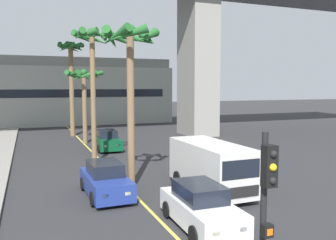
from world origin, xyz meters
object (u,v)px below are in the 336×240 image
car_queue_front (107,141)px  car_queue_third (201,207)px  palm_tree_far_median (84,83)px  delivery_van (210,166)px  palm_tree_near_median (92,55)px  palm_tree_farthest_median (130,57)px  traffic_light_median_near (266,213)px  palm_tree_mid_median (71,64)px  car_queue_second (106,180)px

car_queue_front → car_queue_third: same height
car_queue_front → palm_tree_far_median: bearing=106.2°
delivery_van → palm_tree_near_median: 10.80m
car_queue_third → palm_tree_farthest_median: (-0.98, 5.72, 5.70)m
traffic_light_median_near → palm_tree_near_median: 18.27m
palm_tree_mid_median → palm_tree_farthest_median: size_ratio=1.18×
delivery_van → traffic_light_median_near: traffic_light_median_near is taller
palm_tree_near_median → palm_tree_mid_median: bearing=88.9°
car_queue_third → palm_tree_mid_median: 26.73m
car_queue_front → palm_tree_farthest_median: bearing=-95.6°
delivery_van → traffic_light_median_near: 10.41m
delivery_van → palm_tree_near_median: size_ratio=0.61×
car_queue_second → palm_tree_far_median: (1.42, 15.87, 4.56)m
car_queue_front → palm_tree_near_median: (-1.87, -5.03, 6.24)m
palm_tree_mid_median → car_queue_second: bearing=-92.5°
car_queue_third → palm_tree_near_median: 13.52m
traffic_light_median_near → palm_tree_near_median: palm_tree_near_median is taller
delivery_van → palm_tree_mid_median: 23.35m
car_queue_third → palm_tree_farthest_median: bearing=99.7°
traffic_light_median_near → delivery_van: bearing=67.5°
car_queue_third → palm_tree_mid_median: bearing=93.3°
palm_tree_mid_median → traffic_light_median_near: bearing=-90.3°
car_queue_third → palm_tree_far_median: palm_tree_far_median is taller
car_queue_third → palm_tree_near_median: size_ratio=0.48×
car_queue_front → car_queue_second: (-2.54, -12.00, 0.00)m
delivery_van → palm_tree_near_median: palm_tree_near_median is taller
car_queue_front → delivery_van: bearing=-80.6°
traffic_light_median_near → palm_tree_farthest_median: palm_tree_farthest_median is taller
car_queue_third → palm_tree_mid_median: palm_tree_mid_median is taller
palm_tree_near_median → palm_tree_far_median: bearing=85.2°
traffic_light_median_near → palm_tree_farthest_median: bearing=86.8°
delivery_van → palm_tree_far_median: size_ratio=0.81×
car_queue_front → delivery_van: delivery_van is taller
palm_tree_farthest_median → car_queue_front: bearing=84.4°
car_queue_third → delivery_van: size_ratio=0.78×
car_queue_front → palm_tree_farthest_median: size_ratio=0.52×
car_queue_front → traffic_light_median_near: traffic_light_median_near is taller
traffic_light_median_near → palm_tree_far_median: (0.62, 26.67, 2.57)m
traffic_light_median_near → palm_tree_far_median: bearing=88.7°
delivery_van → car_queue_second: bearing=165.0°
car_queue_front → palm_tree_mid_median: bearing=100.1°
delivery_van → palm_tree_farthest_median: bearing=147.4°
delivery_van → palm_tree_farthest_median: size_ratio=0.66×
palm_tree_near_median → palm_tree_mid_median: (0.26, 14.02, 0.25)m
palm_tree_far_median → car_queue_third: bearing=-87.2°
delivery_van → palm_tree_mid_median: (-3.80, 22.26, 5.92)m
car_queue_front → car_queue_third: (-0.11, -16.89, 0.00)m
traffic_light_median_near → palm_tree_mid_median: bearing=89.7°
delivery_van → palm_tree_far_median: bearing=100.9°
car_queue_third → palm_tree_far_median: 21.28m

